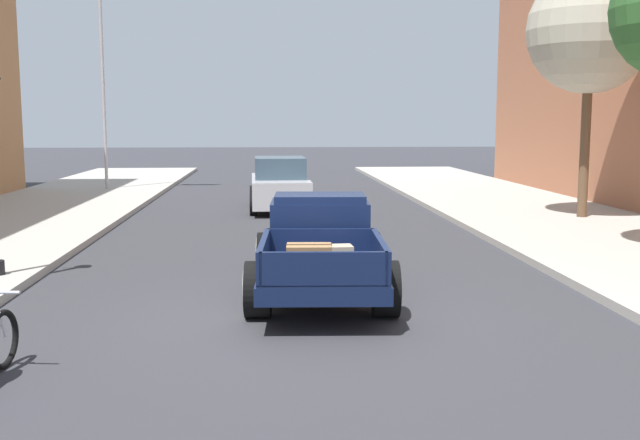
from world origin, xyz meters
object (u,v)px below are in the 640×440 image
at_px(flagpole, 108,42).
at_px(street_tree_second, 590,31).
at_px(hotrod_truck_navy, 320,245).
at_px(car_background_silver, 280,185).

bearing_deg(flagpole, street_tree_second, -33.82).
distance_m(hotrod_truck_navy, car_background_silver, 11.20).
distance_m(flagpole, street_tree_second, 17.63).
bearing_deg(car_background_silver, street_tree_second, -22.55).
relative_size(car_background_silver, street_tree_second, 0.65).
bearing_deg(flagpole, car_background_silver, -44.86).
distance_m(car_background_silver, flagpole, 10.36).
relative_size(car_background_silver, flagpole, 0.47).
bearing_deg(hotrod_truck_navy, car_background_silver, 92.34).
relative_size(hotrod_truck_navy, flagpole, 0.55).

